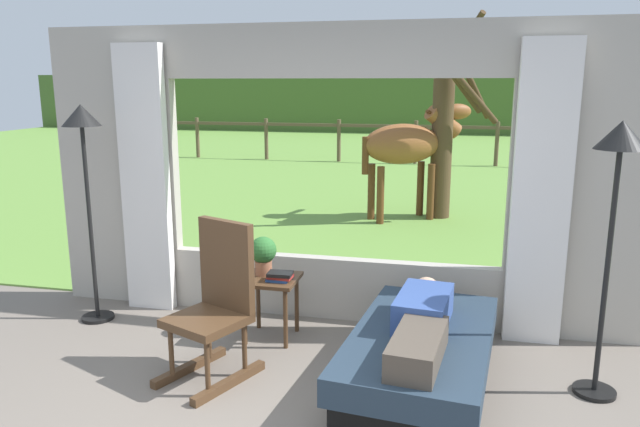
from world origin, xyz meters
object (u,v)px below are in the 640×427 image
object	(u,v)px
book_stack	(280,276)
floor_lamp_right	(617,177)
reclining_person	(422,321)
side_table	(271,288)
recliner_sofa	(421,359)
potted_plant	(263,253)
floor_lamp_left	(84,148)
rocking_chair	(217,302)
pasture_tree	(445,125)
horse	(407,145)

from	to	relation	value
book_stack	floor_lamp_right	xyz separation A→B (m)	(2.32, -0.32, 0.93)
reclining_person	side_table	world-z (taller)	reclining_person
recliner_sofa	potted_plant	xyz separation A→B (m)	(-1.33, 0.65, 0.48)
floor_lamp_left	recliner_sofa	bearing A→B (deg)	-12.17
potted_plant	rocking_chair	bearing A→B (deg)	-97.96
potted_plant	pasture_tree	distance (m)	5.00
potted_plant	pasture_tree	world-z (taller)	pasture_tree
rocking_chair	floor_lamp_left	world-z (taller)	floor_lamp_left
rocking_chair	potted_plant	size ratio (longest dim) A/B	3.50
recliner_sofa	book_stack	bearing A→B (deg)	161.66
side_table	horse	xyz separation A→B (m)	(0.70, 4.60, 0.73)
floor_lamp_left	horse	xyz separation A→B (m)	(2.33, 4.57, -0.37)
rocking_chair	side_table	size ratio (longest dim) A/B	2.15
side_table	potted_plant	xyz separation A→B (m)	(-0.08, 0.06, 0.28)
reclining_person	rocking_chair	distance (m)	1.43
book_stack	floor_lamp_left	distance (m)	1.98
side_table	pasture_tree	world-z (taller)	pasture_tree
side_table	book_stack	xyz separation A→B (m)	(0.09, -0.06, 0.13)
book_stack	floor_lamp_left	xyz separation A→B (m)	(-1.73, 0.09, 0.97)
rocking_chair	potted_plant	xyz separation A→B (m)	(0.10, 0.74, 0.16)
rocking_chair	book_stack	distance (m)	0.68
side_table	potted_plant	world-z (taller)	potted_plant
floor_lamp_left	horse	world-z (taller)	floor_lamp_left
recliner_sofa	book_stack	xyz separation A→B (m)	(-1.16, 0.53, 0.34)
reclining_person	side_table	size ratio (longest dim) A/B	2.76
side_table	potted_plant	distance (m)	0.29
potted_plant	book_stack	world-z (taller)	potted_plant
side_table	floor_lamp_right	distance (m)	2.66
rocking_chair	horse	size ratio (longest dim) A/B	0.65
side_table	potted_plant	size ratio (longest dim) A/B	1.63
horse	pasture_tree	bearing A→B (deg)	80.41
horse	floor_lamp_right	bearing A→B (deg)	-13.70
floor_lamp_right	pasture_tree	distance (m)	5.35
reclining_person	rocking_chair	bearing A→B (deg)	-172.10
reclining_person	horse	bearing A→B (deg)	102.26
recliner_sofa	book_stack	size ratio (longest dim) A/B	8.69
recliner_sofa	reclining_person	size ratio (longest dim) A/B	1.24
floor_lamp_left	floor_lamp_right	world-z (taller)	floor_lamp_left
rocking_chair	side_table	distance (m)	0.72
reclining_person	horse	xyz separation A→B (m)	(-0.55, 5.24, 0.63)
reclining_person	floor_lamp_right	world-z (taller)	floor_lamp_right
potted_plant	pasture_tree	size ratio (longest dim) A/B	0.10
potted_plant	recliner_sofa	bearing A→B (deg)	-26.03
rocking_chair	floor_lamp_right	size ratio (longest dim) A/B	0.61
recliner_sofa	reclining_person	world-z (taller)	reclining_person
side_table	floor_lamp_right	xyz separation A→B (m)	(2.41, -0.38, 1.06)
potted_plant	book_stack	xyz separation A→B (m)	(0.17, -0.12, -0.15)
floor_lamp_left	book_stack	bearing A→B (deg)	-3.07
rocking_chair	floor_lamp_left	size ratio (longest dim) A/B	0.59
side_table	book_stack	size ratio (longest dim) A/B	2.53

